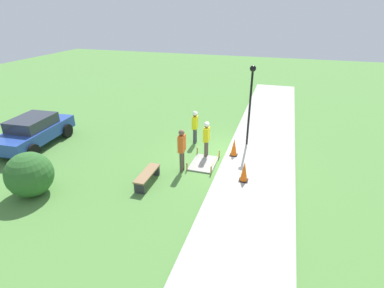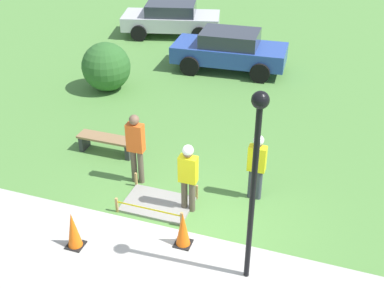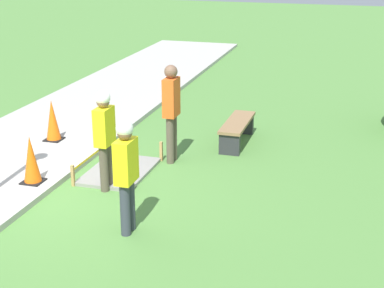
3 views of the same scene
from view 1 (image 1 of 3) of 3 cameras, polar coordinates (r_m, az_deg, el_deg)
ground_plane at (r=13.64m, az=6.27°, el=-2.41°), size 60.00×60.00×0.00m
sidewalk at (r=13.46m, az=12.62°, el=-3.04°), size 28.00×3.03×0.10m
wet_concrete_patch at (r=12.94m, az=2.24°, el=-3.67°), size 1.58×1.07×0.37m
traffic_cone_near_patch at (r=11.55m, az=9.90°, el=-5.15°), size 0.34×0.34×0.82m
traffic_cone_far_patch at (r=13.42m, az=8.01°, el=-0.61°), size 0.34×0.34×0.80m
park_bench at (r=11.57m, az=-8.51°, el=-6.04°), size 1.55×0.44×0.47m
worker_supervisor at (r=13.16m, az=2.77°, el=1.43°), size 0.40×0.24×1.68m
worker_assistant at (r=14.55m, az=0.58°, el=3.74°), size 0.40×0.24×1.66m
bystander_in_orange_shirt at (r=11.98m, az=-1.95°, el=-0.73°), size 0.40×0.24×1.82m
lamppost_near at (r=13.97m, az=11.14°, el=9.29°), size 0.28×0.28×3.76m
parked_car_blue at (r=16.21m, az=-27.89°, el=2.22°), size 4.17×2.15×1.45m
shrub_rounded_near at (r=12.04m, az=-28.54°, el=-5.12°), size 1.62×1.62×1.62m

